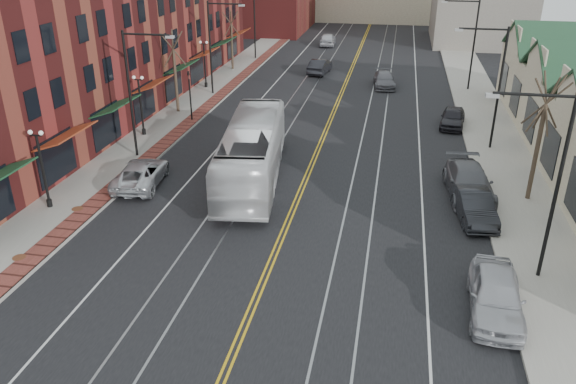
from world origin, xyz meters
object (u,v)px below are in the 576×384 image
at_px(transit_bus, 252,152).
at_px(parked_car_a, 496,295).
at_px(parked_suv, 141,174).
at_px(parked_car_b, 474,206).
at_px(parked_car_c, 469,182).
at_px(parked_car_d, 453,117).

distance_m(transit_bus, parked_car_a, 16.48).
xyz_separation_m(parked_suv, parked_car_a, (18.60, -8.78, 0.12)).
relative_size(parked_suv, parked_car_a, 1.05).
bearing_deg(parked_car_b, parked_car_a, -97.61).
xyz_separation_m(parked_car_b, parked_car_c, (0.00, 2.85, 0.08)).
height_order(parked_car_b, parked_car_c, parked_car_c).
relative_size(parked_suv, parked_car_c, 0.90).
xyz_separation_m(parked_car_a, parked_car_b, (0.00, 8.05, -0.08)).
height_order(parked_suv, parked_car_a, parked_car_a).
xyz_separation_m(parked_suv, parked_car_d, (18.60, 14.71, 0.01)).
distance_m(transit_bus, parked_car_d, 17.77).
xyz_separation_m(transit_bus, parked_suv, (-6.19, -2.03, -1.06)).
height_order(parked_suv, parked_car_d, parked_car_d).
xyz_separation_m(parked_suv, parked_car_c, (18.60, 2.12, 0.11)).
bearing_deg(parked_suv, transit_bus, -169.21).
relative_size(parked_car_b, parked_car_c, 0.80).
bearing_deg(transit_bus, parked_suv, 10.34).
relative_size(parked_car_c, parked_car_d, 1.34).
height_order(parked_car_c, parked_car_d, parked_car_c).
bearing_deg(parked_car_d, transit_bus, -126.76).
bearing_deg(parked_car_a, transit_bus, 142.39).
distance_m(transit_bus, parked_car_b, 12.75).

